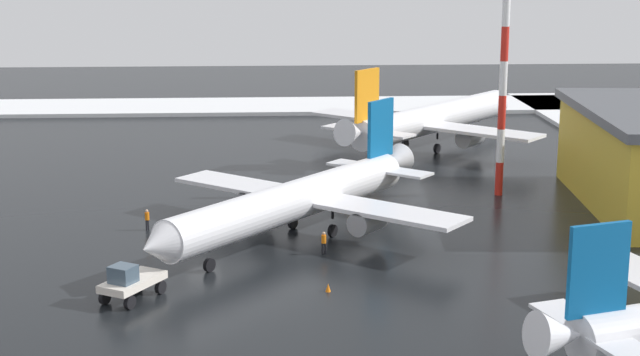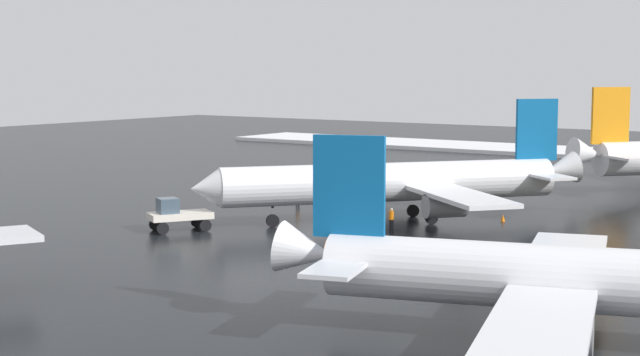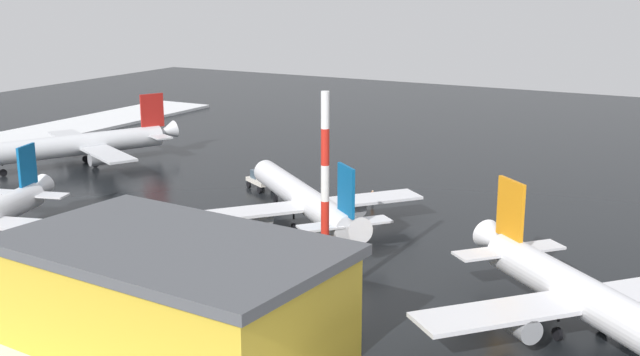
# 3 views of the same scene
# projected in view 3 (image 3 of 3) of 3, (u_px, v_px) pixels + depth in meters

# --- Properties ---
(ground_plane) EXTENTS (240.00, 240.00, 0.00)m
(ground_plane) POSITION_uv_depth(u_px,v_px,m) (322.00, 208.00, 98.38)
(ground_plane) COLOR black
(airplane_far_rear) EXTENTS (26.52, 24.16, 9.51)m
(airplane_far_rear) POSITION_uv_depth(u_px,v_px,m) (304.00, 199.00, 90.70)
(airplane_far_rear) COLOR white
(airplane_far_rear) RESTS_ON ground_plane
(airplane_parked_portside) EXTENTS (27.86, 26.10, 10.18)m
(airplane_parked_portside) POSITION_uv_depth(u_px,v_px,m) (600.00, 306.00, 60.31)
(airplane_parked_portside) COLOR white
(airplane_parked_portside) RESTS_ON ground_plane
(airplane_distant_tail) EXTENTS (26.65, 31.32, 9.97)m
(airplane_distant_tail) POSITION_uv_depth(u_px,v_px,m) (76.00, 145.00, 119.33)
(airplane_distant_tail) COLOR silver
(airplane_distant_tail) RESTS_ON ground_plane
(pushback_tug) EXTENTS (5.08, 4.23, 2.50)m
(pushback_tug) POSITION_uv_depth(u_px,v_px,m) (260.00, 180.00, 106.91)
(pushback_tug) COLOR silver
(pushback_tug) RESTS_ON ground_plane
(ground_crew_beside_wing) EXTENTS (0.36, 0.36, 1.71)m
(ground_crew_beside_wing) POSITION_uv_depth(u_px,v_px,m) (265.00, 216.00, 91.68)
(ground_crew_beside_wing) COLOR black
(ground_crew_beside_wing) RESTS_ON ground_plane
(ground_crew_near_tug) EXTENTS (0.36, 0.36, 1.71)m
(ground_crew_near_tug) POSITION_uv_depth(u_px,v_px,m) (373.00, 196.00, 100.07)
(ground_crew_near_tug) COLOR black
(ground_crew_near_tug) RESTS_ON ground_plane
(antenna_mast) EXTENTS (0.70, 0.70, 18.48)m
(antenna_mast) POSITION_uv_depth(u_px,v_px,m) (325.00, 201.00, 67.07)
(antenna_mast) COLOR red
(antenna_mast) RESTS_ON ground_plane
(cargo_hangar) EXTENTS (26.06, 16.85, 8.80)m
(cargo_hangar) POSITION_uv_depth(u_px,v_px,m) (174.00, 298.00, 59.14)
(cargo_hangar) COLOR gold
(cargo_hangar) RESTS_ON ground_plane
(traffic_cone_near_nose) EXTENTS (0.36, 0.36, 0.55)m
(traffic_cone_near_nose) POSITION_uv_depth(u_px,v_px,m) (208.00, 211.00, 95.87)
(traffic_cone_near_nose) COLOR orange
(traffic_cone_near_nose) RESTS_ON ground_plane
(traffic_cone_mid_line) EXTENTS (0.36, 0.36, 0.55)m
(traffic_cone_mid_line) POSITION_uv_depth(u_px,v_px,m) (312.00, 246.00, 83.53)
(traffic_cone_mid_line) COLOR orange
(traffic_cone_mid_line) RESTS_ON ground_plane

